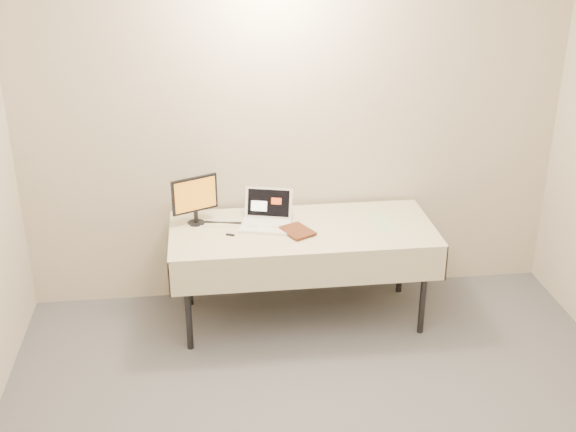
{
  "coord_description": "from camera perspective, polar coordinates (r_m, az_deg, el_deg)",
  "views": [
    {
      "loc": [
        -0.66,
        -2.5,
        2.89
      ],
      "look_at": [
        -0.11,
        1.99,
        0.86
      ],
      "focal_mm": 45.0,
      "sensor_mm": 36.0,
      "label": 1
    }
  ],
  "objects": [
    {
      "name": "usb_dongle",
      "position": [
        4.97,
        -4.58,
        -1.49
      ],
      "size": [
        0.06,
        0.04,
        0.01
      ],
      "primitive_type": "cube",
      "rotation": [
        0.0,
        0.0,
        -0.42
      ],
      "color": "black",
      "rests_on": "table"
    },
    {
      "name": "paper_form",
      "position": [
        5.2,
        7.42,
        -0.48
      ],
      "size": [
        0.12,
        0.31,
        0.0
      ],
      "primitive_type": "cube",
      "rotation": [
        0.0,
        0.0,
        0.0
      ],
      "color": "#B5D7AB",
      "rests_on": "table"
    },
    {
      "name": "back_wall",
      "position": [
        5.27,
        0.5,
        7.18
      ],
      "size": [
        4.0,
        0.1,
        2.7
      ],
      "primitive_type": "cube",
      "color": "beige",
      "rests_on": "ground"
    },
    {
      "name": "clicker",
      "position": [
        4.97,
        0.97,
        -1.39
      ],
      "size": [
        0.06,
        0.09,
        0.02
      ],
      "primitive_type": "ellipsoid",
      "rotation": [
        0.0,
        0.0,
        0.34
      ],
      "color": "silver",
      "rests_on": "table"
    },
    {
      "name": "alarm_clock",
      "position": [
        5.28,
        -1.48,
        0.35
      ],
      "size": [
        0.12,
        0.07,
        0.05
      ],
      "rotation": [
        0.0,
        0.0,
        0.26
      ],
      "color": "black",
      "rests_on": "table"
    },
    {
      "name": "monitor",
      "position": [
        5.1,
        -7.38,
        1.52
      ],
      "size": [
        0.32,
        0.16,
        0.35
      ],
      "rotation": [
        0.0,
        0.0,
        0.43
      ],
      "color": "black",
      "rests_on": "table"
    },
    {
      "name": "table",
      "position": [
        5.1,
        1.14,
        -1.58
      ],
      "size": [
        1.86,
        0.81,
        0.74
      ],
      "color": "black",
      "rests_on": "ground"
    },
    {
      "name": "laptop",
      "position": [
        5.11,
        -1.7,
        -0.04
      ],
      "size": [
        0.41,
        0.39,
        0.23
      ],
      "rotation": [
        0.0,
        0.0,
        -0.26
      ],
      "color": "white",
      "rests_on": "table"
    },
    {
      "name": "book",
      "position": [
        4.9,
        -0.12,
        -0.34
      ],
      "size": [
        0.17,
        0.1,
        0.24
      ],
      "primitive_type": "imported",
      "rotation": [
        0.0,
        0.0,
        0.47
      ],
      "color": "brown",
      "rests_on": "table"
    }
  ]
}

